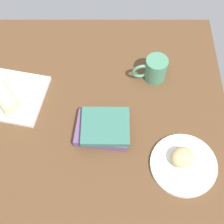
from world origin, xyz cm
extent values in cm
cube|color=brown|center=(0.00, 0.00, 2.00)|extent=(110.00, 90.00, 4.00)
cylinder|color=white|center=(35.82, -24.64, 4.70)|extent=(23.12, 23.12, 1.40)
ellipsoid|color=#D3B67A|center=(34.91, -23.29, 8.06)|extent=(10.71, 10.52, 5.32)
cube|color=white|center=(-26.53, 3.28, 4.80)|extent=(26.81, 26.81, 1.60)
cylinder|color=silver|center=(-24.28, 7.86, 6.89)|extent=(5.50, 5.50, 2.58)
cylinder|color=#CF6025|center=(-24.28, 7.86, 7.88)|extent=(4.51, 4.51, 0.40)
cylinder|color=beige|center=(-28.34, -0.39, 9.09)|extent=(13.43, 14.59, 6.98)
cube|color=#6B4C7A|center=(7.64, -11.63, 5.73)|extent=(20.25, 15.95, 3.46)
cube|color=#387260|center=(8.83, -11.65, 8.52)|extent=(17.19, 15.04, 2.10)
cylinder|color=#4C8C6B|center=(28.29, 13.26, 9.13)|extent=(8.56, 8.56, 10.26)
cylinder|color=#B3793F|center=(28.29, 13.26, 13.66)|extent=(7.02, 7.02, 0.40)
torus|color=#4C8C6B|center=(22.43, 12.16, 9.13)|extent=(7.45, 2.53, 7.35)
camera|label=1|loc=(11.17, -67.26, 114.01)|focal=54.03mm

